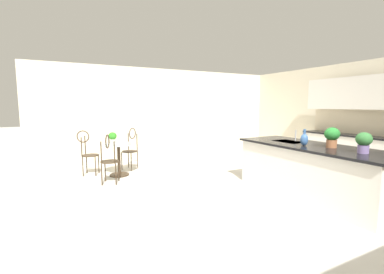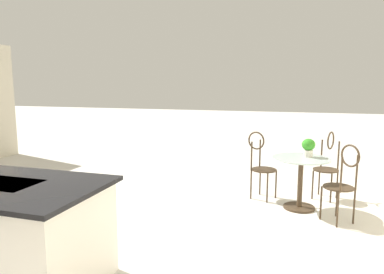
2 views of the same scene
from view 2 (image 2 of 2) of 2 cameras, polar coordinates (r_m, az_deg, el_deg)
name	(u,v)px [view 2 (image 2 of 2)]	position (r m, az deg, el deg)	size (l,w,h in m)	color
ground_plane	(53,239)	(4.48, -21.74, -15.22)	(40.00, 40.00, 0.00)	beige
bistro_table	(300,178)	(5.21, 17.33, -6.45)	(0.80, 0.80, 0.74)	#3D2D1E
chair_near_window	(343,180)	(4.81, 23.44, -6.46)	(0.54, 0.54, 1.04)	#3D2D1E
chair_by_island	(327,162)	(5.80, 21.31, -3.84)	(0.50, 0.52, 1.04)	#3D2D1E
chair_toward_desk	(261,162)	(5.51, 11.22, -4.04)	(0.52, 0.50, 1.04)	#3D2D1E
potted_plant_on_table	(308,147)	(5.22, 18.53, -1.49)	(0.19, 0.19, 0.26)	beige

